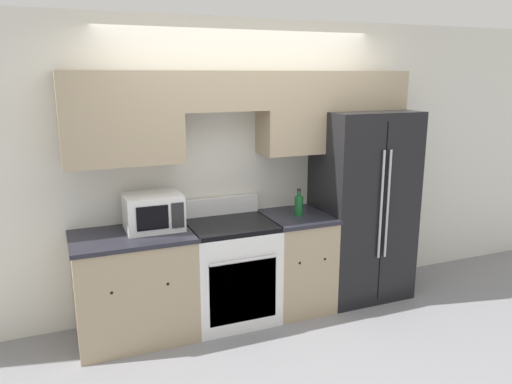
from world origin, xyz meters
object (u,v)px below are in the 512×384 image
Objects in this scene: oven_range at (231,270)px; microwave at (153,212)px; bottle at (299,205)px; refrigerator at (361,205)px.

microwave is at bearing 173.36° from oven_range.
microwave is (-0.64, 0.07, 0.58)m from oven_range.
refrigerator is at bearing 4.33° from bottle.
refrigerator is at bearing 1.61° from oven_range.
refrigerator is (1.35, 0.04, 0.45)m from oven_range.
refrigerator is at bearing -1.05° from microwave.
microwave is (-1.98, 0.04, 0.13)m from refrigerator.
oven_range is at bearing 178.69° from bottle.
microwave reaches higher than bottle.
refrigerator is 3.95× the size of microwave.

